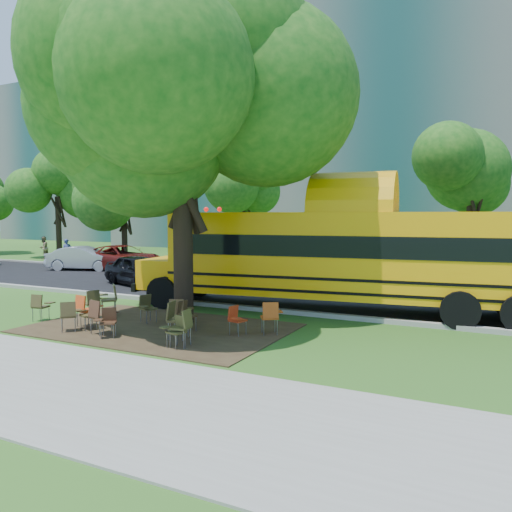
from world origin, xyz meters
The scene contains 34 objects.
ground centered at (0.00, 0.00, 0.00)m, with size 160.00×160.00×0.00m, color #264D18.
dirt_patch centered at (1.00, -0.50, 0.01)m, with size 7.00×4.50×0.03m, color #382819.
asphalt_road centered at (0.00, 7.00, 0.02)m, with size 80.00×8.00×0.04m, color black.
kerb_near centered at (0.00, 3.00, 0.07)m, with size 80.00×0.25×0.14m, color gray.
kerb_far centered at (0.00, 11.10, 0.07)m, with size 80.00×0.25×0.14m, color gray.
building_main centered at (-8.00, 36.00, 11.00)m, with size 38.00×16.00×22.00m, color slate.
building_left centered at (-38.00, 40.00, 10.00)m, with size 26.00×14.00×20.00m, color slate.
bg_tree_0 centered at (-12.00, 13.00, 4.57)m, with size 5.20×5.20×7.18m.
bg_tree_1 centered at (-20.00, 15.00, 5.39)m, with size 6.00×6.00×8.40m.
bg_tree_2 centered at (-5.00, 16.00, 4.21)m, with size 4.80×4.80×6.62m.
bg_tree_3 centered at (8.00, 14.00, 5.03)m, with size 5.60×5.60×7.84m.
main_tree centered at (1.26, 0.35, 6.14)m, with size 7.20×7.20×9.75m.
school_bus centered at (5.08, 3.98, 1.86)m, with size 13.36×4.39×3.21m.
chair_0 centered at (-2.70, -1.28, 0.50)m, with size 0.55×0.56×0.81m.
chair_1 centered at (-0.87, -1.33, 0.57)m, with size 0.67×0.54×0.92m.
chair_2 centered at (-0.83, -1.93, 0.52)m, with size 0.57×0.72×0.84m.
chair_3 centered at (-0.54, -1.48, 0.50)m, with size 0.66×0.52×0.81m.
chair_4 centered at (0.16, -1.84, 0.58)m, with size 0.69×0.55×0.93m.
chair_5 centered at (0.52, -1.95, 0.48)m, with size 0.52×0.64×0.78m.
chair_6 centered at (2.73, -1.82, 0.56)m, with size 0.61×0.61×0.91m.
chair_7 centered at (2.18, -1.33, 0.59)m, with size 0.68×0.65×0.96m.
chair_8 centered at (-1.65, -0.27, 0.54)m, with size 0.54×0.69×0.87m.
chair_9 centered at (-1.44, 0.27, 0.60)m, with size 0.84×0.66×0.98m.
chair_10 centered at (0.26, -0.08, 0.51)m, with size 0.51×0.64×0.82m.
chair_11 centered at (1.65, -0.46, 0.54)m, with size 0.60×0.66×0.88m.
chair_12 centered at (1.92, -0.55, 0.52)m, with size 0.50×0.59×0.84m.
chair_13 centered at (4.10, 0.17, 0.55)m, with size 0.59×0.74×0.89m.
chair_14 centered at (2.67, -1.97, 0.48)m, with size 0.58×0.45×0.77m.
chair_15 centered at (3.30, -0.26, 0.48)m, with size 0.45×0.57×0.77m.
black_car centered at (-4.89, 5.83, 0.69)m, with size 1.64×4.07×1.39m, color black.
bg_car_silver centered at (-11.76, 9.38, 0.68)m, with size 1.45×4.16×1.37m, color #A09FA4.
bg_car_red centered at (-9.71, 10.17, 0.72)m, with size 2.40×5.20×1.44m, color #4F100D.
pedestrian_a centered at (-15.42, 11.50, 0.81)m, with size 0.59×0.39×1.63m, color navy.
pedestrian_b centered at (-20.04, 13.63, 0.81)m, with size 0.79×0.61×1.62m, color #83664E.
Camera 1 is at (9.45, -11.41, 3.11)m, focal length 35.00 mm.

